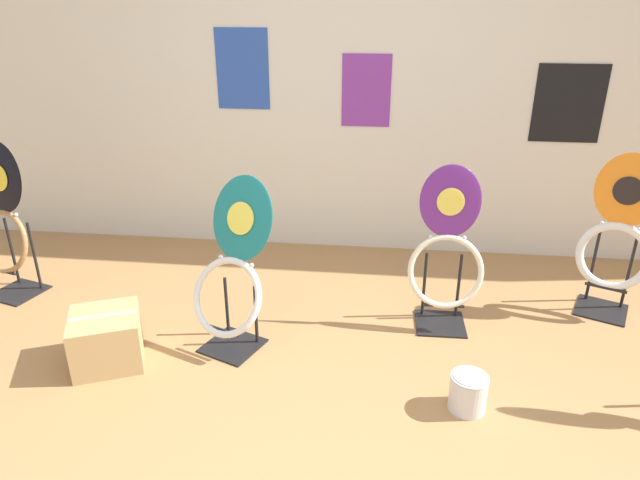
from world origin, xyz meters
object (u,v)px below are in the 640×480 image
(toilet_seat_display_orange_sun, at_px, (616,243))
(paint_can, at_px, (468,391))
(toilet_seat_display_jazz_black, at_px, (4,225))
(storage_box, at_px, (107,339))
(toilet_seat_display_teal_sax, at_px, (233,273))
(toilet_seat_display_purple_note, at_px, (446,257))

(toilet_seat_display_orange_sun, height_order, paint_can, toilet_seat_display_orange_sun)
(toilet_seat_display_jazz_black, height_order, storage_box, toilet_seat_display_jazz_black)
(storage_box, bearing_deg, toilet_seat_display_teal_sax, 21.40)
(toilet_seat_display_teal_sax, bearing_deg, toilet_seat_display_jazz_black, 165.46)
(paint_can, height_order, storage_box, storage_box)
(toilet_seat_display_orange_sun, distance_m, toilet_seat_display_jazz_black, 3.62)
(toilet_seat_display_jazz_black, bearing_deg, toilet_seat_display_purple_note, -1.59)
(toilet_seat_display_purple_note, relative_size, storage_box, 2.12)
(toilet_seat_display_orange_sun, distance_m, storage_box, 2.85)
(storage_box, bearing_deg, toilet_seat_display_orange_sun, 16.88)
(toilet_seat_display_teal_sax, bearing_deg, toilet_seat_display_orange_sun, 15.49)
(toilet_seat_display_teal_sax, distance_m, toilet_seat_display_purple_note, 1.16)
(toilet_seat_display_teal_sax, xyz_separation_m, toilet_seat_display_jazz_black, (-1.53, 0.40, 0.03))
(toilet_seat_display_teal_sax, xyz_separation_m, toilet_seat_display_purple_note, (1.12, 0.32, -0.00))
(toilet_seat_display_orange_sun, relative_size, toilet_seat_display_jazz_black, 1.00)
(toilet_seat_display_orange_sun, relative_size, toilet_seat_display_purple_note, 1.04)
(toilet_seat_display_orange_sun, bearing_deg, toilet_seat_display_purple_note, -165.20)
(toilet_seat_display_jazz_black, xyz_separation_m, storage_box, (0.91, -0.64, -0.33))
(toilet_seat_display_orange_sun, bearing_deg, storage_box, -163.12)
(storage_box, bearing_deg, toilet_seat_display_purple_note, 18.03)
(paint_can, bearing_deg, storage_box, 174.92)
(toilet_seat_display_jazz_black, height_order, paint_can, toilet_seat_display_jazz_black)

